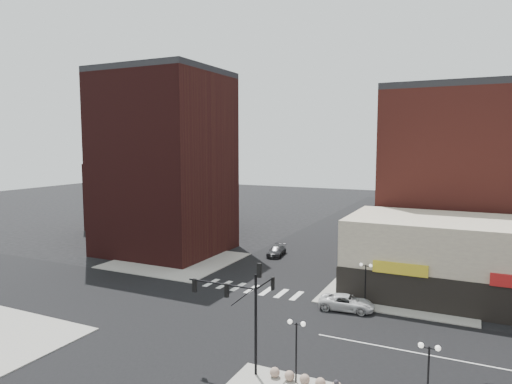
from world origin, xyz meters
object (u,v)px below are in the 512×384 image
at_px(street_lamp_se_b, 429,361).
at_px(street_lamp_ne, 366,274).
at_px(white_suv, 347,303).
at_px(dark_sedan_north, 277,251).
at_px(traffic_signal, 245,301).
at_px(street_lamp_se_a, 296,335).

relative_size(street_lamp_se_b, street_lamp_ne, 1.00).
distance_m(white_suv, dark_sedan_north, 21.54).
bearing_deg(street_lamp_se_b, street_lamp_ne, 113.63).
relative_size(street_lamp_se_b, dark_sedan_north, 0.88).
bearing_deg(traffic_signal, street_lamp_se_a, -2.57).
xyz_separation_m(street_lamp_ne, dark_sedan_north, (-15.45, 14.82, -2.61)).
bearing_deg(dark_sedan_north, white_suv, -57.13).
distance_m(street_lamp_se_a, street_lamp_ne, 16.03).
relative_size(traffic_signal, white_suv, 1.51).
relative_size(street_lamp_ne, dark_sedan_north, 0.88).
xyz_separation_m(traffic_signal, street_lamp_se_a, (3.76, -0.17, -1.67)).
distance_m(street_lamp_se_a, white_suv, 14.73).
bearing_deg(street_lamp_se_a, street_lamp_se_b, 0.00).
distance_m(street_lamp_se_a, dark_sedan_north, 34.14).
relative_size(traffic_signal, dark_sedan_north, 1.65).
height_order(street_lamp_se_a, street_lamp_se_b, same).
distance_m(traffic_signal, dark_sedan_north, 32.74).
bearing_deg(street_lamp_se_a, traffic_signal, 177.43).
height_order(street_lamp_se_b, white_suv, street_lamp_se_b).
height_order(traffic_signal, dark_sedan_north, traffic_signal).
relative_size(street_lamp_ne, white_suv, 0.81).
bearing_deg(white_suv, street_lamp_se_b, -156.10).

